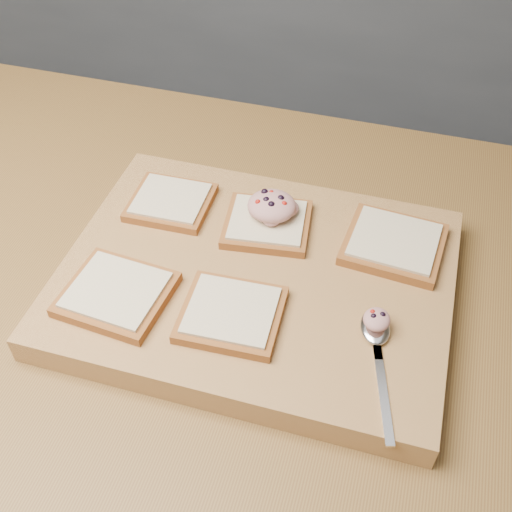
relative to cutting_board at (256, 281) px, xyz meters
The scene contains 11 objects.
island_counter 0.48m from the cutting_board, 163.19° to the left, with size 2.00×0.80×0.90m.
back_counter 1.53m from the cutting_board, 94.22° to the left, with size 3.60×0.62×0.94m.
cutting_board is the anchor object (origin of this frame).
bread_far_left 0.18m from the cutting_board, 149.84° to the left, with size 0.11×0.10×0.02m.
bread_far_center 0.09m from the cutting_board, 95.64° to the left, with size 0.13×0.12×0.02m.
bread_far_right 0.19m from the cutting_board, 29.07° to the left, with size 0.14×0.13×0.02m.
bread_near_left 0.18m from the cutting_board, 148.88° to the right, with size 0.13×0.12×0.02m.
bread_near_center 0.09m from the cutting_board, 94.64° to the right, with size 0.12×0.11×0.02m.
tuna_salad_dollop 0.11m from the cutting_board, 93.10° to the left, with size 0.07×0.06×0.03m.
spoon 0.18m from the cutting_board, 21.63° to the right, with size 0.07×0.18×0.01m.
spoon_salad 0.17m from the cutting_board, 18.13° to the right, with size 0.03×0.03×0.02m.
Camera 1 is at (0.26, -0.57, 1.54)m, focal length 45.00 mm.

